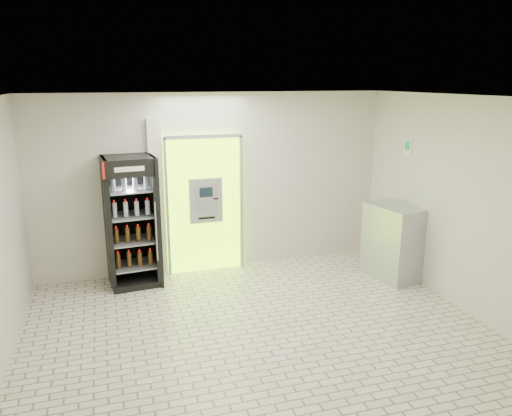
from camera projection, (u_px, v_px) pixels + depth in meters
name	position (u px, v px, depth m)	size (l,w,h in m)	color
ground	(259.00, 332.00, 6.51)	(6.00, 6.00, 0.00)	#BFB49F
room_shell	(259.00, 195.00, 6.05)	(6.00, 6.00, 6.00)	beige
atm_assembly	(205.00, 203.00, 8.39)	(1.30, 0.24, 2.33)	#98EF0B
pillar	(157.00, 199.00, 8.17)	(0.22, 0.11, 2.60)	silver
beverage_cooler	(132.00, 224.00, 7.85)	(0.84, 0.78, 2.06)	black
steel_cabinet	(394.00, 242.00, 8.18)	(0.79, 1.02, 1.22)	#A4A7AB
exit_sign	(408.00, 147.00, 8.12)	(0.02, 0.22, 0.26)	white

